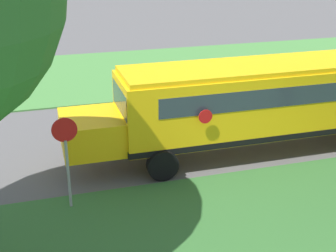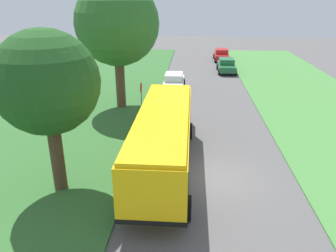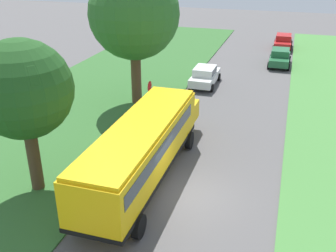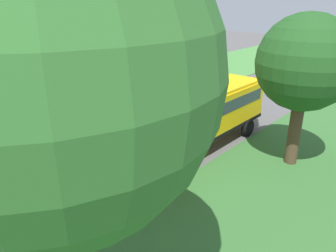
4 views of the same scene
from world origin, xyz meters
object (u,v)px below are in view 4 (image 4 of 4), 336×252
Objects in this scene: school_bus at (190,118)px; oak_tree_beside_bus at (303,61)px; stop_sign at (115,192)px; oak_tree_roadside_mid at (54,75)px.

oak_tree_beside_bus is (-4.45, -2.29, 3.11)m from school_bus.
school_bus is 4.53× the size of stop_sign.
stop_sign is (2.28, 9.14, -3.29)m from oak_tree_beside_bus.
oak_tree_beside_bus is 9.98m from stop_sign.
oak_tree_roadside_mid is 5.88m from stop_sign.
school_bus is 7.19m from stop_sign.
oak_tree_beside_bus reaches higher than stop_sign.
stop_sign is (-2.16, 6.85, -0.19)m from school_bus.
school_bus is 5.89m from oak_tree_beside_bus.
oak_tree_beside_bus is 0.75× the size of oak_tree_roadside_mid.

